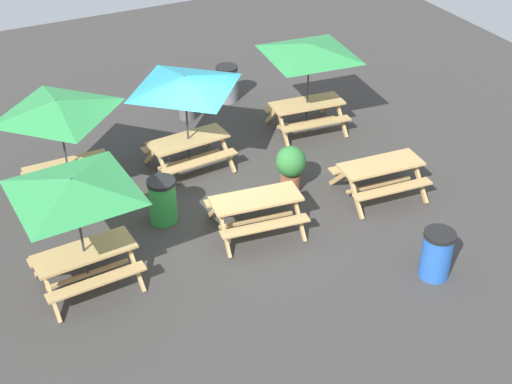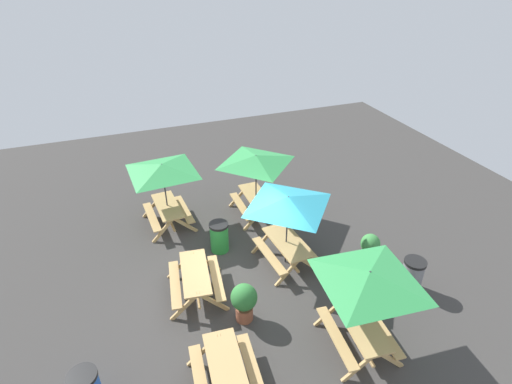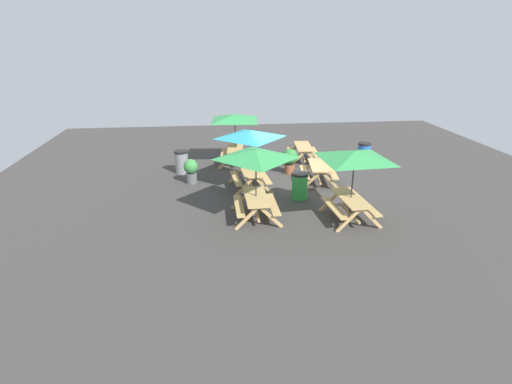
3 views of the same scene
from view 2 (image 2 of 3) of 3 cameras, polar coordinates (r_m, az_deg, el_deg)
ground_plane at (r=11.82m, az=-1.94°, el=-11.41°), size 24.00×24.00×0.00m
picnic_table_0 at (r=12.99m, az=-13.18°, el=2.69°), size 2.82×2.82×2.34m
picnic_table_1 at (r=10.96m, az=-8.63°, el=-11.98°), size 1.96×1.73×0.81m
picnic_table_2 at (r=13.20m, az=0.00°, el=4.05°), size 2.01×2.01×2.34m
picnic_table_3 at (r=8.96m, az=15.73°, el=-12.35°), size 2.82×2.82×2.34m
picnic_table_4 at (r=9.04m, az=-4.23°, el=-24.23°), size 1.91×1.66×0.81m
picnic_table_5 at (r=11.00m, az=4.58°, el=-2.05°), size 2.16×2.16×2.34m
trash_bin_gray at (r=11.80m, az=21.41°, el=-10.97°), size 0.59×0.59×0.98m
trash_bin_green at (r=12.36m, az=-5.26°, el=-6.39°), size 0.59×0.59×0.98m
potted_plant_0 at (r=10.17m, az=-1.72°, el=-15.24°), size 0.66×0.66×1.09m
potted_plant_1 at (r=12.27m, az=15.93°, el=-7.64°), size 0.56×0.56×0.99m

